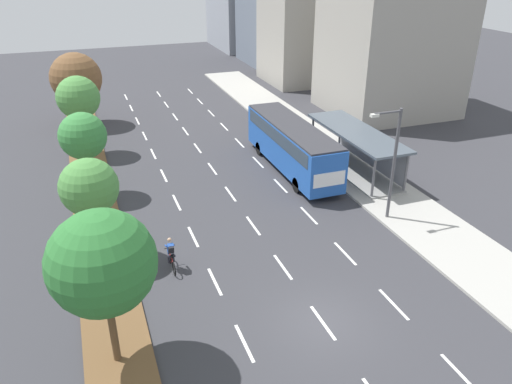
{
  "coord_description": "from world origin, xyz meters",
  "views": [
    {
      "loc": [
        -8.24,
        -14.35,
        14.15
      ],
      "look_at": [
        0.81,
        10.36,
        1.2
      ],
      "focal_mm": 34.71,
      "sensor_mm": 36.0,
      "label": 1
    }
  ],
  "objects_px": {
    "median_tree_fourth": "(78,98)",
    "median_tree_fifth": "(76,78)",
    "median_tree_second": "(89,188)",
    "streetlight": "(392,157)",
    "bus": "(292,142)",
    "median_tree_third": "(83,136)",
    "median_tree_nearest": "(102,263)",
    "bus_shelter": "(359,146)",
    "cyclist": "(171,255)"
  },
  "relations": [
    {
      "from": "cyclist",
      "to": "streetlight",
      "type": "relative_size",
      "value": 0.28
    },
    {
      "from": "cyclist",
      "to": "median_tree_third",
      "type": "relative_size",
      "value": 0.34
    },
    {
      "from": "bus_shelter",
      "to": "bus",
      "type": "bearing_deg",
      "value": 156.95
    },
    {
      "from": "median_tree_nearest",
      "to": "median_tree_fourth",
      "type": "distance_m",
      "value": 22.63
    },
    {
      "from": "median_tree_nearest",
      "to": "median_tree_fifth",
      "type": "relative_size",
      "value": 1.01
    },
    {
      "from": "bus",
      "to": "median_tree_second",
      "type": "relative_size",
      "value": 2.14
    },
    {
      "from": "median_tree_second",
      "to": "median_tree_fourth",
      "type": "bearing_deg",
      "value": 89.44
    },
    {
      "from": "median_tree_nearest",
      "to": "median_tree_fourth",
      "type": "bearing_deg",
      "value": 89.83
    },
    {
      "from": "bus_shelter",
      "to": "median_tree_third",
      "type": "height_order",
      "value": "median_tree_third"
    },
    {
      "from": "median_tree_fourth",
      "to": "streetlight",
      "type": "relative_size",
      "value": 0.9
    },
    {
      "from": "bus",
      "to": "median_tree_fourth",
      "type": "distance_m",
      "value": 15.95
    },
    {
      "from": "cyclist",
      "to": "median_tree_fifth",
      "type": "relative_size",
      "value": 0.29
    },
    {
      "from": "cyclist",
      "to": "streetlight",
      "type": "distance_m",
      "value": 12.99
    },
    {
      "from": "median_tree_fourth",
      "to": "median_tree_second",
      "type": "bearing_deg",
      "value": -90.56
    },
    {
      "from": "median_tree_second",
      "to": "median_tree_third",
      "type": "distance_m",
      "value": 7.55
    },
    {
      "from": "bus",
      "to": "median_tree_third",
      "type": "distance_m",
      "value": 13.76
    },
    {
      "from": "bus",
      "to": "median_tree_nearest",
      "type": "bearing_deg",
      "value": -133.14
    },
    {
      "from": "cyclist",
      "to": "bus",
      "type": "bearing_deg",
      "value": 41.44
    },
    {
      "from": "bus",
      "to": "cyclist",
      "type": "height_order",
      "value": "bus"
    },
    {
      "from": "median_tree_third",
      "to": "streetlight",
      "type": "bearing_deg",
      "value": -29.97
    },
    {
      "from": "bus_shelter",
      "to": "median_tree_fourth",
      "type": "relative_size",
      "value": 1.61
    },
    {
      "from": "bus_shelter",
      "to": "cyclist",
      "type": "distance_m",
      "value": 16.49
    },
    {
      "from": "bus",
      "to": "median_tree_nearest",
      "type": "relative_size",
      "value": 1.8
    },
    {
      "from": "median_tree_nearest",
      "to": "streetlight",
      "type": "xyz_separation_m",
      "value": [
        15.77,
        5.99,
        -0.59
      ]
    },
    {
      "from": "median_tree_nearest",
      "to": "median_tree_second",
      "type": "bearing_deg",
      "value": 90.59
    },
    {
      "from": "bus_shelter",
      "to": "median_tree_fourth",
      "type": "distance_m",
      "value": 20.55
    },
    {
      "from": "bus",
      "to": "streetlight",
      "type": "relative_size",
      "value": 1.74
    },
    {
      "from": "median_tree_fourth",
      "to": "bus_shelter",
      "type": "bearing_deg",
      "value": -29.18
    },
    {
      "from": "median_tree_fifth",
      "to": "cyclist",
      "type": "bearing_deg",
      "value": -83.06
    },
    {
      "from": "median_tree_third",
      "to": "streetlight",
      "type": "xyz_separation_m",
      "value": [
        15.78,
        -9.1,
        -0.11
      ]
    },
    {
      "from": "median_tree_fifth",
      "to": "median_tree_nearest",
      "type": "bearing_deg",
      "value": -90.27
    },
    {
      "from": "bus",
      "to": "median_tree_second",
      "type": "xyz_separation_m",
      "value": [
        -13.68,
        -6.97,
        1.9
      ]
    },
    {
      "from": "bus_shelter",
      "to": "median_tree_nearest",
      "type": "relative_size",
      "value": 1.5
    },
    {
      "from": "median_tree_second",
      "to": "cyclist",
      "type": "bearing_deg",
      "value": -34.62
    },
    {
      "from": "bus",
      "to": "median_tree_third",
      "type": "xyz_separation_m",
      "value": [
        -13.61,
        0.58,
        1.93
      ]
    },
    {
      "from": "cyclist",
      "to": "median_tree_third",
      "type": "bearing_deg",
      "value": 108.02
    },
    {
      "from": "median_tree_third",
      "to": "streetlight",
      "type": "distance_m",
      "value": 18.22
    },
    {
      "from": "bus",
      "to": "median_tree_nearest",
      "type": "xyz_separation_m",
      "value": [
        -13.6,
        -14.51,
        2.42
      ]
    },
    {
      "from": "median_tree_fourth",
      "to": "median_tree_third",
      "type": "bearing_deg",
      "value": -90.63
    },
    {
      "from": "median_tree_nearest",
      "to": "median_tree_fourth",
      "type": "xyz_separation_m",
      "value": [
        0.07,
        22.63,
        -0.08
      ]
    },
    {
      "from": "cyclist",
      "to": "median_tree_second",
      "type": "bearing_deg",
      "value": 145.38
    },
    {
      "from": "bus_shelter",
      "to": "streetlight",
      "type": "xyz_separation_m",
      "value": [
        -2.11,
        -6.7,
        2.02
      ]
    },
    {
      "from": "median_tree_third",
      "to": "bus",
      "type": "bearing_deg",
      "value": -2.43
    },
    {
      "from": "median_tree_fourth",
      "to": "median_tree_fifth",
      "type": "bearing_deg",
      "value": 89.46
    },
    {
      "from": "bus_shelter",
      "to": "median_tree_nearest",
      "type": "distance_m",
      "value": 22.08
    },
    {
      "from": "bus",
      "to": "median_tree_third",
      "type": "relative_size",
      "value": 2.12
    },
    {
      "from": "median_tree_second",
      "to": "median_tree_fourth",
      "type": "xyz_separation_m",
      "value": [
        0.15,
        15.09,
        0.44
      ]
    },
    {
      "from": "bus_shelter",
      "to": "median_tree_second",
      "type": "distance_m",
      "value": 18.79
    },
    {
      "from": "median_tree_second",
      "to": "streetlight",
      "type": "height_order",
      "value": "streetlight"
    },
    {
      "from": "cyclist",
      "to": "median_tree_second",
      "type": "xyz_separation_m",
      "value": [
        -3.25,
        2.24,
        3.18
      ]
    }
  ]
}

